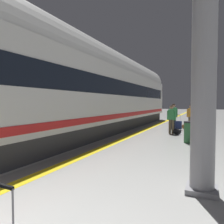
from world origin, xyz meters
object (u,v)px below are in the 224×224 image
at_px(high_speed_train, 75,86).
at_px(suitcase_near, 178,125).
at_px(duffel_bag_mid, 185,126).
at_px(passenger_far, 171,117).
at_px(waste_bin, 189,132).
at_px(passenger_mid, 191,115).
at_px(duffel_bag_far, 177,132).
at_px(platform_pillar, 203,101).
at_px(passenger_near, 173,114).

bearing_deg(high_speed_train, suitcase_near, 51.95).
bearing_deg(duffel_bag_mid, passenger_far, -99.70).
relative_size(passenger_far, waste_bin, 1.73).
bearing_deg(suitcase_near, passenger_mid, 60.53).
xyz_separation_m(high_speed_train, suitcase_near, (4.07, 5.20, -2.19)).
relative_size(high_speed_train, duffel_bag_far, 63.63).
height_order(high_speed_train, platform_pillar, high_speed_train).
xyz_separation_m(passenger_far, platform_pillar, (1.75, -7.46, 0.81)).
bearing_deg(passenger_far, suitcase_near, 85.88).
xyz_separation_m(passenger_mid, duffel_bag_far, (-0.45, -3.09, -0.77)).
relative_size(duffel_bag_far, platform_pillar, 0.12).
relative_size(passenger_near, passenger_mid, 1.04).
bearing_deg(passenger_mid, passenger_near, -135.20).
distance_m(passenger_near, waste_bin, 4.55).
distance_m(passenger_near, suitcase_near, 0.74).
bearing_deg(platform_pillar, duffel_bag_mid, 97.32).
height_order(suitcase_near, passenger_mid, passenger_mid).
bearing_deg(duffel_bag_far, passenger_far, 154.86).
height_order(duffel_bag_mid, platform_pillar, platform_pillar).
distance_m(passenger_near, platform_pillar, 9.68).
bearing_deg(duffel_bag_mid, high_speed_train, -126.04).
bearing_deg(suitcase_near, platform_pillar, -80.09).
relative_size(high_speed_train, duffel_bag_mid, 63.63).
bearing_deg(waste_bin, passenger_mid, 93.72).
bearing_deg(duffel_bag_far, passenger_near, 103.42).
bearing_deg(passenger_far, waste_bin, -64.61).
distance_m(high_speed_train, passenger_far, 5.43).
bearing_deg(suitcase_near, waste_bin, -76.66).
distance_m(passenger_mid, passenger_far, 3.04).
bearing_deg(duffel_bag_far, waste_bin, -70.13).
distance_m(suitcase_near, passenger_far, 1.91).
xyz_separation_m(suitcase_near, passenger_mid, (0.64, 1.13, 0.61)).
bearing_deg(duffel_bag_far, high_speed_train, -142.69).
height_order(passenger_far, duffel_bag_far, passenger_far).
distance_m(suitcase_near, duffel_bag_mid, 0.91).
distance_m(duffel_bag_mid, passenger_far, 2.78).
relative_size(passenger_mid, duffel_bag_mid, 3.60).
relative_size(suitcase_near, duffel_bag_mid, 2.16).
relative_size(suitcase_near, passenger_mid, 0.60).
xyz_separation_m(passenger_mid, platform_pillar, (0.98, -10.40, 0.80)).
distance_m(passenger_mid, duffel_bag_far, 3.21).
xyz_separation_m(passenger_near, passenger_mid, (0.96, 0.95, -0.04)).
distance_m(high_speed_train, passenger_near, 6.73).
relative_size(passenger_far, platform_pillar, 0.44).
relative_size(passenger_near, duffel_bag_far, 3.74).
bearing_deg(passenger_near, platform_pillar, -78.41).
bearing_deg(duffel_bag_far, passenger_mid, 81.69).
bearing_deg(waste_bin, passenger_near, 106.75).
relative_size(suitcase_near, duffel_bag_far, 2.16).
bearing_deg(duffel_bag_far, platform_pillar, -78.95).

